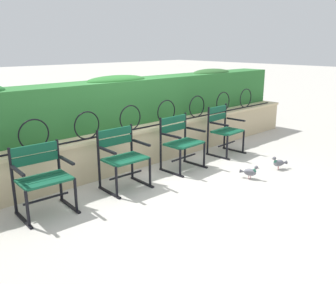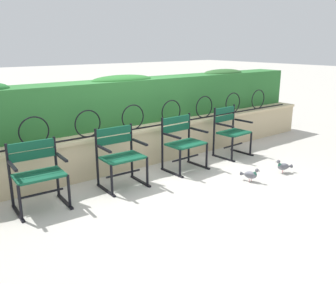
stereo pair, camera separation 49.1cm
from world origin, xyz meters
name	(u,v)px [view 2 (the right image)]	position (x,y,z in m)	size (l,w,h in m)	color
ground_plane	(170,177)	(0.00, 0.00, 0.00)	(60.00, 60.00, 0.00)	#BCB7AD
stone_wall	(141,145)	(0.00, 0.81, 0.32)	(8.29, 0.41, 0.64)	#C6B289
iron_arch_fence	(134,119)	(-0.17, 0.73, 0.83)	(7.73, 0.02, 0.42)	black
hedge_row	(125,100)	(-0.01, 1.28, 1.05)	(8.12, 0.60, 0.86)	#2D7033
park_chair_leftmost	(37,172)	(-1.94, 0.20, 0.46)	(0.64, 0.55, 0.84)	#0F4C33
park_chair_centre_left	(120,155)	(-0.77, 0.18, 0.46)	(0.62, 0.53, 0.86)	#0F4C33
park_chair_centre_right	(183,141)	(0.40, 0.19, 0.47)	(0.65, 0.55, 0.87)	#0F4C33
park_chair_rightmost	(231,130)	(1.58, 0.22, 0.47)	(0.61, 0.55, 0.90)	#0F4C33
pigeon_near_chairs	(283,166)	(1.55, -0.96, 0.11)	(0.28, 0.18, 0.22)	slate
pigeon_far_side	(250,174)	(0.83, -0.89, 0.11)	(0.17, 0.28, 0.22)	slate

